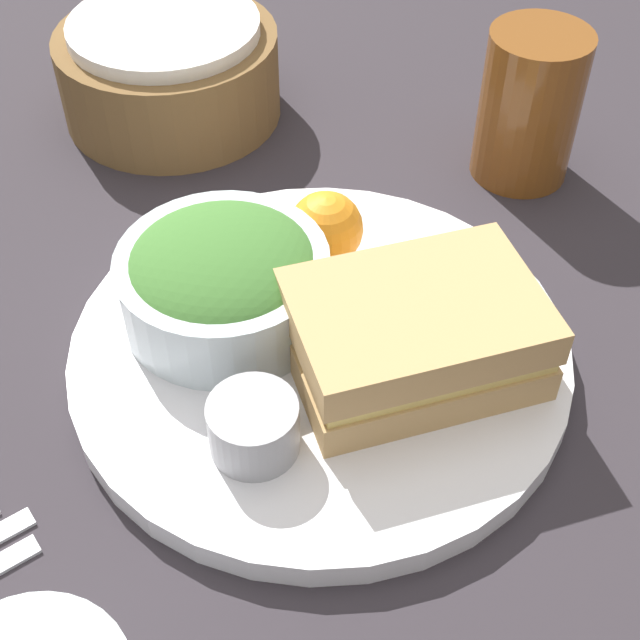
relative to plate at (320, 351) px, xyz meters
The scene contains 8 objects.
ground_plane 0.01m from the plate, ahead, with size 4.00×4.00×0.00m, color #2D282D.
plate is the anchor object (origin of this frame).
sandwich 0.07m from the plate, 28.71° to the right, with size 0.16×0.12×0.06m.
salad_bowl 0.08m from the plate, 147.33° to the left, with size 0.14×0.14×0.06m.
dressing_cup 0.09m from the plate, 124.05° to the right, with size 0.05×0.05×0.03m, color #99999E.
orange_wedge 0.09m from the plate, 77.96° to the left, with size 0.05×0.05×0.05m, color orange.
drink_glass 0.27m from the plate, 42.98° to the left, with size 0.08×0.08×0.12m, color brown.
bread_basket 0.32m from the plate, 104.40° to the left, with size 0.19×0.19×0.09m.
Camera 1 is at (-0.06, -0.38, 0.44)m, focal length 50.00 mm.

